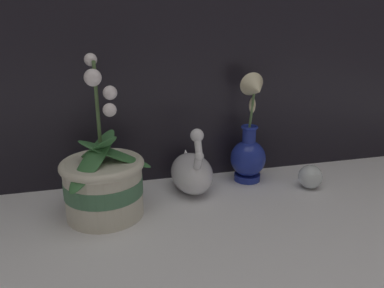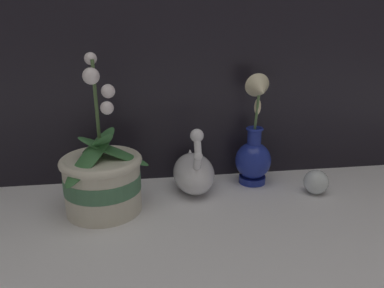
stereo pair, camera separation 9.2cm
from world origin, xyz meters
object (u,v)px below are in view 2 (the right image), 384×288
object	(u,v)px
swan_figurine	(194,171)
blue_vase	(254,149)
orchid_potted_plant	(102,178)
glass_sphere	(316,182)

from	to	relation	value
swan_figurine	blue_vase	size ratio (longest dim) A/B	0.61
blue_vase	swan_figurine	bearing A→B (deg)	-172.61
swan_figurine	blue_vase	distance (m)	0.18
orchid_potted_plant	blue_vase	xyz separation A→B (m)	(0.40, 0.10, 0.02)
swan_figurine	blue_vase	xyz separation A→B (m)	(0.17, 0.02, 0.05)
orchid_potted_plant	swan_figurine	bearing A→B (deg)	19.00
swan_figurine	glass_sphere	distance (m)	0.33
glass_sphere	orchid_potted_plant	bearing A→B (deg)	-178.61
orchid_potted_plant	blue_vase	world-z (taller)	orchid_potted_plant
swan_figurine	orchid_potted_plant	bearing A→B (deg)	-161.00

